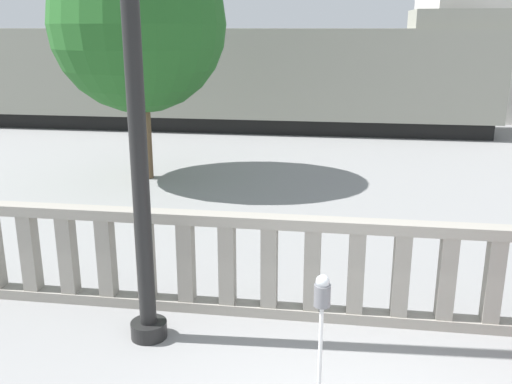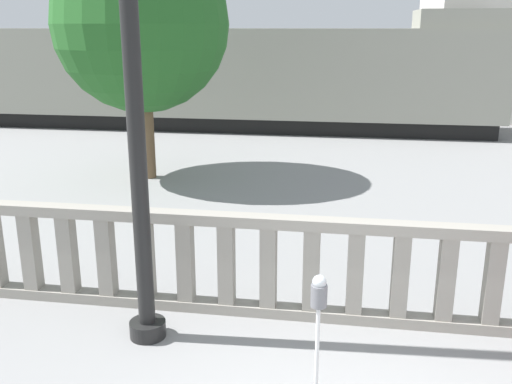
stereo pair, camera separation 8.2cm
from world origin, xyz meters
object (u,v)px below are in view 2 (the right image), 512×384
lamppost (132,59)px  tree_left (141,25)px  parking_meter (319,305)px  train_near (195,76)px

lamppost → tree_left: (-2.55, 7.31, 0.38)m
lamppost → tree_left: bearing=109.2°
lamppost → tree_left: lamppost is taller
lamppost → parking_meter: lamppost is taller
tree_left → train_near: bearing=95.9°
parking_meter → tree_left: size_ratio=0.25×
train_near → tree_left: size_ratio=3.82×
lamppost → parking_meter: bearing=-26.9°
tree_left → parking_meter: bearing=-61.0°
train_near → tree_left: tree_left is taller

